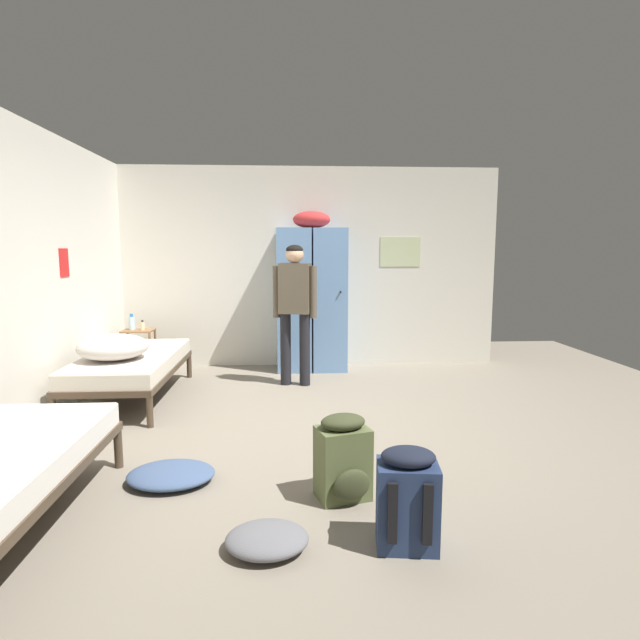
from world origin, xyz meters
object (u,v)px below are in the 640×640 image
at_px(water_bottle, 132,323).
at_px(backpack_navy, 407,499).
at_px(locker_bank, 312,297).
at_px(lotion_bottle, 143,326).
at_px(person_traveler, 295,301).
at_px(shelf_unit, 139,347).
at_px(bedding_heap, 113,347).
at_px(clothes_pile_grey, 267,539).
at_px(backpack_olive, 343,459).
at_px(clothes_pile_denim, 171,475).
at_px(bed_left_rear, 132,364).

distance_m(water_bottle, backpack_navy, 4.85).
height_order(locker_bank, lotion_bottle, locker_bank).
bearing_deg(person_traveler, shelf_unit, 161.66).
bearing_deg(lotion_bottle, bedding_heap, -86.13).
bearing_deg(lotion_bottle, clothes_pile_grey, -66.75).
height_order(bedding_heap, clothes_pile_grey, bedding_heap).
relative_size(person_traveler, backpack_olive, 2.97).
distance_m(bedding_heap, lotion_bottle, 1.39).
bearing_deg(water_bottle, clothes_pile_grey, -65.29).
bearing_deg(bedding_heap, shelf_unit, 96.55).
distance_m(bedding_heap, clothes_pile_grey, 3.14).
bearing_deg(person_traveler, clothes_pile_grey, -93.19).
height_order(bedding_heap, backpack_navy, bedding_heap).
distance_m(shelf_unit, clothes_pile_grey, 4.44).
height_order(shelf_unit, water_bottle, water_bottle).
bearing_deg(backpack_navy, shelf_unit, 122.13).
relative_size(shelf_unit, clothes_pile_denim, 0.96).
height_order(bed_left_rear, water_bottle, water_bottle).
bearing_deg(water_bottle, bedding_heap, -80.43).
height_order(shelf_unit, bedding_heap, bedding_heap).
xyz_separation_m(shelf_unit, backpack_navy, (2.54, -4.04, -0.09)).
xyz_separation_m(shelf_unit, bed_left_rear, (0.25, -1.15, 0.04)).
relative_size(locker_bank, clothes_pile_grey, 4.68).
height_order(backpack_navy, clothes_pile_grey, backpack_navy).
relative_size(water_bottle, clothes_pile_grey, 0.45).
height_order(backpack_navy, backpack_olive, same).
xyz_separation_m(water_bottle, backpack_olive, (2.34, -3.52, -0.40)).
relative_size(lotion_bottle, backpack_navy, 0.24).
height_order(locker_bank, clothes_pile_grey, locker_bank).
distance_m(backpack_navy, clothes_pile_denim, 1.67).
bearing_deg(locker_bank, clothes_pile_denim, -108.33).
xyz_separation_m(bedding_heap, person_traveler, (1.82, 0.77, 0.37)).
bearing_deg(lotion_bottle, backpack_olive, -57.68).
xyz_separation_m(lotion_bottle, clothes_pile_denim, (1.04, -3.16, -0.57)).
bearing_deg(locker_bank, bed_left_rear, -146.79).
height_order(person_traveler, clothes_pile_grey, person_traveler).
xyz_separation_m(shelf_unit, lotion_bottle, (0.07, -0.04, 0.28)).
relative_size(locker_bank, backpack_olive, 3.76).
distance_m(bedding_heap, person_traveler, 2.01).
bearing_deg(backpack_navy, person_traveler, 99.32).
xyz_separation_m(locker_bank, shelf_unit, (-2.21, -0.13, -0.62)).
distance_m(bed_left_rear, clothes_pile_denim, 2.25).
relative_size(locker_bank, clothes_pile_denim, 3.50).
distance_m(bedding_heap, clothes_pile_denim, 2.09).
height_order(bedding_heap, water_bottle, water_bottle).
bearing_deg(clothes_pile_grey, backpack_navy, 0.78).
xyz_separation_m(locker_bank, backpack_navy, (0.33, -4.18, -0.71)).
xyz_separation_m(bed_left_rear, bedding_heap, (-0.09, -0.28, 0.23)).
relative_size(bed_left_rear, water_bottle, 9.44).
height_order(shelf_unit, backpack_olive, shelf_unit).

